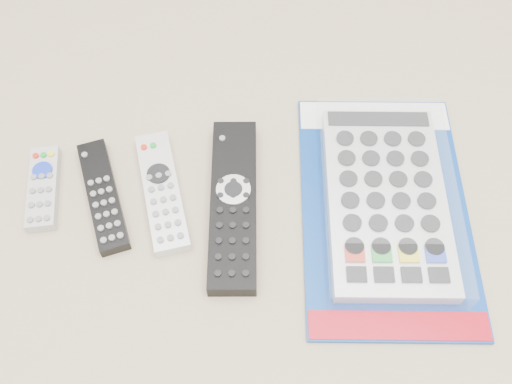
{
  "coord_description": "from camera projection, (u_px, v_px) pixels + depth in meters",
  "views": [
    {
      "loc": [
        0.01,
        -0.42,
        0.7
      ],
      "look_at": [
        0.07,
        -0.02,
        0.01
      ],
      "focal_mm": 40.0,
      "sensor_mm": 36.0,
      "label": 1
    }
  ],
  "objects": [
    {
      "name": "remote_large_black",
      "position": [
        234.0,
        204.0,
        0.78
      ],
      "size": [
        0.1,
        0.27,
        0.03
      ],
      "rotation": [
        0.0,
        0.0,
        -0.14
      ],
      "color": "black",
      "rests_on": "ground"
    },
    {
      "name": "remote_silver_dvd",
      "position": [
        162.0,
        192.0,
        0.8
      ],
      "size": [
        0.07,
        0.2,
        0.02
      ],
      "rotation": [
        0.0,
        0.0,
        0.09
      ],
      "color": "silver",
      "rests_on": "ground"
    },
    {
      "name": "remote_small_grey",
      "position": [
        43.0,
        188.0,
        0.8
      ],
      "size": [
        0.04,
        0.13,
        0.02
      ],
      "rotation": [
        0.0,
        0.0,
        -0.02
      ],
      "color": "#A5A6A8",
      "rests_on": "ground"
    },
    {
      "name": "jumbo_remote_packaged",
      "position": [
        386.0,
        198.0,
        0.78
      ],
      "size": [
        0.29,
        0.41,
        0.05
      ],
      "rotation": [
        0.0,
        0.0,
        -0.16
      ],
      "color": "navy",
      "rests_on": "ground"
    },
    {
      "name": "remote_slim_black",
      "position": [
        103.0,
        196.0,
        0.79
      ],
      "size": [
        0.07,
        0.18,
        0.02
      ],
      "rotation": [
        0.0,
        0.0,
        0.18
      ],
      "color": "black",
      "rests_on": "ground"
    }
  ]
}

